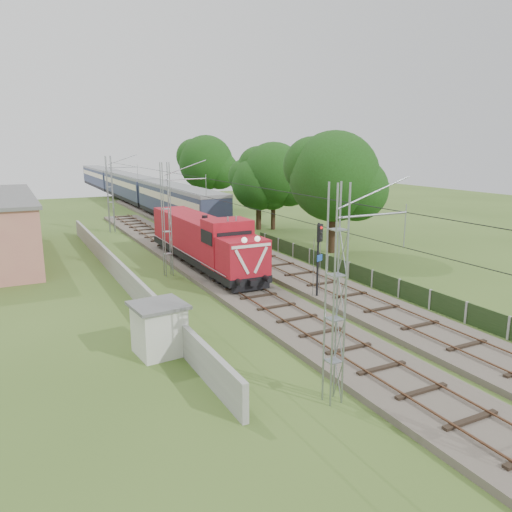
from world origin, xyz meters
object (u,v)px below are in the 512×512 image
signal_post (319,248)px  relay_hut (159,328)px  coach_rake (129,185)px  locomotive (203,240)px

signal_post → relay_hut: bearing=-163.1°
coach_rake → signal_post: bearing=-91.8°
coach_rake → signal_post: (-1.76, -56.50, 0.55)m
signal_post → relay_hut: signal_post is taller
coach_rake → relay_hut: 61.02m
signal_post → relay_hut: 11.30m
locomotive → coach_rake: size_ratio=0.23×
locomotive → relay_hut: (-7.40, -13.81, -1.01)m
locomotive → signal_post: signal_post is taller
locomotive → signal_post: 11.12m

